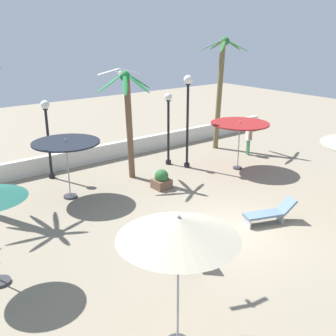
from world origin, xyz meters
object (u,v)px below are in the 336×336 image
at_px(lounge_chair_0, 270,213).
at_px(planter, 161,180).
at_px(seagull_0, 119,72).
at_px(lamp_post_0, 168,121).
at_px(lamp_post_1, 47,129).
at_px(lounge_chair_1, 198,242).
at_px(patio_umbrella_3, 179,229).
at_px(guest_0, 249,137).
at_px(palm_tree_2, 221,82).
at_px(patio_umbrella_2, 240,125).
at_px(palm_tree_1, 128,112).
at_px(lamp_post_2, 188,107).
at_px(patio_umbrella_0, 66,146).

height_order(lounge_chair_0, planter, planter).
bearing_deg(seagull_0, planter, 42.39).
height_order(lamp_post_0, seagull_0, seagull_0).
bearing_deg(lamp_post_0, lamp_post_1, 162.65).
bearing_deg(lamp_post_0, lounge_chair_1, -121.94).
xyz_separation_m(lamp_post_1, planter, (3.23, -4.13, -1.94)).
relative_size(patio_umbrella_3, guest_0, 1.90).
relative_size(guest_0, planter, 1.94).
relative_size(patio_umbrella_3, lamp_post_1, 0.87).
bearing_deg(seagull_0, palm_tree_2, 33.13).
bearing_deg(patio_umbrella_2, palm_tree_1, 155.65).
distance_m(palm_tree_2, lamp_post_1, 9.84).
height_order(patio_umbrella_3, lounge_chair_0, patio_umbrella_3).
bearing_deg(lounge_chair_0, seagull_0, 168.92).
distance_m(lamp_post_1, guest_0, 10.48).
bearing_deg(lamp_post_2, palm_tree_1, 171.15).
relative_size(palm_tree_1, seagull_0, 4.42).
height_order(patio_umbrella_0, patio_umbrella_3, patio_umbrella_3).
height_order(patio_umbrella_0, lounge_chair_0, patio_umbrella_0).
bearing_deg(patio_umbrella_0, palm_tree_1, 8.34).
distance_m(palm_tree_1, seagull_0, 7.52).
bearing_deg(lamp_post_2, planter, -151.30).
relative_size(lounge_chair_0, guest_0, 1.19).
distance_m(patio_umbrella_0, guest_0, 10.33).
height_order(palm_tree_1, palm_tree_2, palm_tree_2).
distance_m(patio_umbrella_2, lamp_post_0, 3.48).
height_order(guest_0, planter, guest_0).
xyz_separation_m(patio_umbrella_0, planter, (3.56, -1.48, -1.81)).
bearing_deg(lounge_chair_1, seagull_0, 151.77).
relative_size(lamp_post_2, lounge_chair_0, 2.30).
height_order(patio_umbrella_0, lamp_post_2, lamp_post_2).
distance_m(patio_umbrella_0, patio_umbrella_3, 9.27).
relative_size(lamp_post_0, lounge_chair_0, 1.84).
distance_m(patio_umbrella_2, lounge_chair_0, 6.15).
height_order(patio_umbrella_2, lamp_post_2, lamp_post_2).
relative_size(patio_umbrella_3, palm_tree_2, 0.51).
relative_size(patio_umbrella_2, lounge_chair_0, 1.42).
relative_size(patio_umbrella_3, lounge_chair_1, 1.81).
height_order(patio_umbrella_2, lounge_chair_0, patio_umbrella_2).
bearing_deg(seagull_0, lounge_chair_0, -11.08).
height_order(patio_umbrella_2, lamp_post_1, lamp_post_1).
height_order(patio_umbrella_0, seagull_0, seagull_0).
bearing_deg(lamp_post_2, patio_umbrella_0, 179.94).
bearing_deg(planter, lamp_post_2, 28.70).
xyz_separation_m(palm_tree_2, lounge_chair_0, (-5.40, -8.08, -3.33)).
xyz_separation_m(patio_umbrella_0, guest_0, (10.25, -0.46, -1.19)).
height_order(lamp_post_0, guest_0, lamp_post_0).
distance_m(palm_tree_2, lounge_chair_0, 10.28).
relative_size(palm_tree_2, lamp_post_1, 1.70).
relative_size(patio_umbrella_3, lamp_post_0, 0.87).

